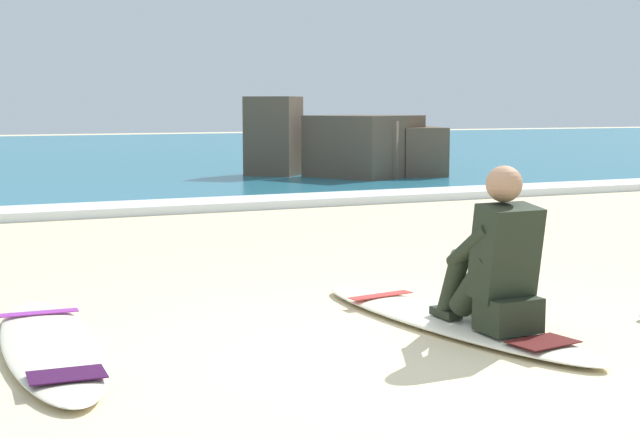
# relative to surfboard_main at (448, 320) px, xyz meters

# --- Properties ---
(ground_plane) EXTENTS (80.00, 80.00, 0.00)m
(ground_plane) POSITION_rel_surfboard_main_xyz_m (-0.64, -0.54, -0.04)
(ground_plane) COLOR beige
(breaking_foam) EXTENTS (80.00, 0.90, 0.11)m
(breaking_foam) POSITION_rel_surfboard_main_xyz_m (-0.64, 6.84, 0.02)
(breaking_foam) COLOR white
(breaking_foam) RESTS_ON ground
(surfboard_main) EXTENTS (0.87, 2.52, 0.08)m
(surfboard_main) POSITION_rel_surfboard_main_xyz_m (0.00, 0.00, 0.00)
(surfboard_main) COLOR #EFE5C6
(surfboard_main) RESTS_ON ground
(surfer_seated) EXTENTS (0.38, 0.71, 0.95)m
(surfer_seated) POSITION_rel_surfboard_main_xyz_m (0.07, -0.39, 0.40)
(surfer_seated) COLOR black
(surfer_seated) RESTS_ON surfboard_main
(surfboard_spare_near) EXTENTS (0.63, 2.41, 0.08)m
(surfboard_spare_near) POSITION_rel_surfboard_main_xyz_m (-2.33, 0.44, 0.00)
(surfboard_spare_near) COLOR #EFE5C6
(surfboard_spare_near) RESTS_ON ground
(rock_outcrop_distant) EXTENTS (3.62, 2.52, 1.51)m
(rock_outcrop_distant) POSITION_rel_surfboard_main_xyz_m (4.58, 9.99, 0.55)
(rock_outcrop_distant) COLOR brown
(rock_outcrop_distant) RESTS_ON ground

